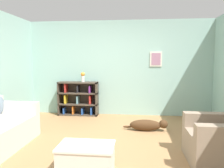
% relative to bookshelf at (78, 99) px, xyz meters
% --- Properties ---
extents(ground_plane, '(14.00, 14.00, 0.00)m').
position_rel_bookshelf_xyz_m(ground_plane, '(1.12, -2.05, -0.45)').
color(ground_plane, '#997047').
extents(wall_back, '(5.60, 0.13, 2.60)m').
position_rel_bookshelf_xyz_m(wall_back, '(1.12, 0.20, 0.85)').
color(wall_back, '#93BCB2').
rests_on(wall_back, ground_plane).
extents(bookshelf, '(1.09, 0.31, 0.93)m').
position_rel_bookshelf_xyz_m(bookshelf, '(0.00, 0.00, 0.00)').
color(bookshelf, '#42382D').
rests_on(bookshelf, ground_plane).
extents(coffee_table, '(0.74, 0.47, 0.39)m').
position_rel_bookshelf_xyz_m(coffee_table, '(0.93, -3.12, -0.25)').
color(coffee_table, silver).
rests_on(coffee_table, ground_plane).
extents(dog, '(0.96, 0.22, 0.25)m').
position_rel_bookshelf_xyz_m(dog, '(1.85, -1.23, -0.33)').
color(dog, '#472D19').
rests_on(dog, ground_plane).
extents(vase, '(0.11, 0.11, 0.27)m').
position_rel_bookshelf_xyz_m(vase, '(0.14, -0.02, 0.63)').
color(vase, silver).
rests_on(vase, bookshelf).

